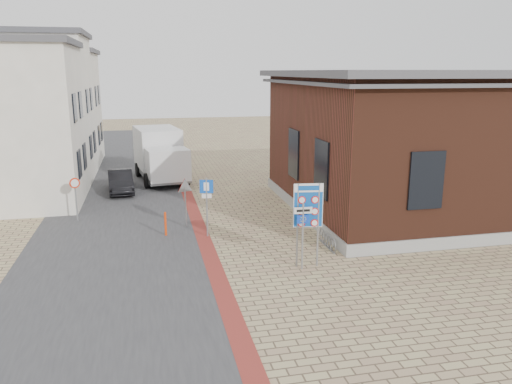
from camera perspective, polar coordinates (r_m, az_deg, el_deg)
name	(u,v)px	position (r m, az deg, el deg)	size (l,w,h in m)	color
ground	(276,274)	(17.27, 2.35, -9.40)	(120.00, 120.00, 0.00)	tan
road_strip	(125,186)	(31.12, -14.74, 0.67)	(7.00, 60.00, 0.02)	#38383A
curb_strip	(191,204)	(26.31, -7.46, -1.31)	(0.60, 40.00, 0.02)	maroon
brick_building	(416,139)	(26.11, 17.86, 5.80)	(13.00, 13.00, 6.80)	gray
townhouse_near	(6,124)	(28.32, -26.70, 6.96)	(7.40, 6.40, 8.30)	beige
townhouse_mid	(30,108)	(34.12, -24.40, 8.77)	(7.40, 6.40, 9.10)	beige
townhouse_far	(48,107)	(40.03, -22.65, 8.91)	(7.40, 6.40, 8.30)	beige
bike_rack	(327,241)	(19.90, 8.16, -5.54)	(0.08, 1.80, 0.60)	slate
sedan	(121,181)	(29.51, -15.22, 1.18)	(1.33, 3.82, 1.26)	black
box_truck	(160,154)	(32.06, -10.91, 4.28)	(3.36, 6.49, 3.24)	slate
border_sign	(308,207)	(17.34, 5.98, -1.73)	(1.03, 0.19, 3.02)	gray
essen_sign	(303,226)	(17.26, 5.37, -3.88)	(0.65, 0.07, 2.39)	gray
parking_sign	(207,197)	(20.61, -5.66, -0.58)	(0.55, 0.17, 2.52)	gray
yield_sign	(185,191)	(22.01, -8.11, 0.07)	(0.76, 0.27, 2.17)	gray
speed_sign	(75,193)	(24.19, -19.95, -0.10)	(0.45, 0.23, 2.06)	gray
bollard	(166,224)	(21.29, -10.30, -3.62)	(0.09, 0.09, 1.03)	red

